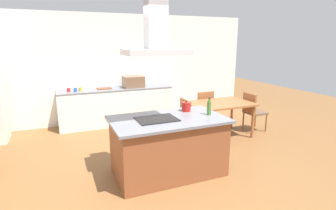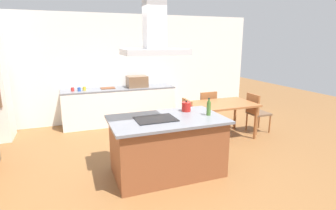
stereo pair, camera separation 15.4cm
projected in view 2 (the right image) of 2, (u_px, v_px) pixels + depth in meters
name	position (u px, v px, depth m)	size (l,w,h in m)	color
ground	(142.00, 140.00, 5.59)	(16.00, 16.00, 0.00)	brown
wall_back	(123.00, 68.00, 6.86)	(7.20, 0.10, 2.70)	white
kitchen_island	(167.00, 146.00, 4.12)	(1.74, 1.04, 0.90)	brown
cooktop	(156.00, 119.00, 3.95)	(0.60, 0.44, 0.01)	black
tea_kettle	(186.00, 107.00, 4.39)	(0.20, 0.15, 0.18)	#B21E19
olive_oil_bottle	(209.00, 108.00, 4.15)	(0.07, 0.07, 0.28)	#47722D
back_counter	(120.00, 106.00, 6.68)	(2.75, 0.62, 0.90)	white
countertop_microwave	(137.00, 82.00, 6.69)	(0.50, 0.38, 0.28)	brown
coffee_mug_red	(73.00, 89.00, 6.15)	(0.08, 0.08, 0.09)	red
coffee_mug_blue	(79.00, 89.00, 6.17)	(0.08, 0.08, 0.09)	#2D56B2
coffee_mug_yellow	(84.00, 89.00, 6.25)	(0.08, 0.08, 0.09)	gold
cutting_board	(108.00, 88.00, 6.52)	(0.34, 0.24, 0.02)	brown
dining_table	(221.00, 107.00, 5.65)	(1.40, 0.90, 0.75)	#995B33
chair_at_left_end	(182.00, 118.00, 5.37)	(0.42, 0.42, 0.89)	brown
chair_facing_back_wall	(206.00, 107.00, 6.29)	(0.42, 0.42, 0.89)	brown
chair_at_right_end	(256.00, 110.00, 6.00)	(0.42, 0.42, 0.89)	brown
range_hood	(155.00, 36.00, 3.67)	(0.90, 0.55, 0.78)	#ADADB2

